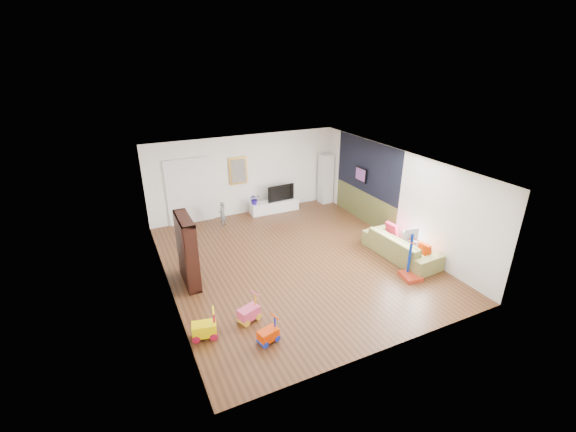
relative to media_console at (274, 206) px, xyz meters
name	(u,v)px	position (x,y,z in m)	size (l,w,h in m)	color
floor	(294,260)	(-0.90, -3.40, -0.20)	(6.50, 7.50, 0.00)	brown
ceiling	(295,163)	(-0.90, -3.40, 2.50)	(6.50, 7.50, 0.00)	white
wall_back	(245,175)	(-0.90, 0.35, 1.15)	(6.50, 0.00, 2.70)	white
wall_front	(390,290)	(-0.90, -7.15, 1.15)	(6.50, 0.00, 2.70)	silver
wall_left	(164,239)	(-4.15, -3.40, 1.15)	(0.00, 7.50, 2.70)	silver
wall_right	(395,195)	(2.35, -3.40, 1.15)	(0.00, 7.50, 2.70)	silver
navy_accent	(367,167)	(2.33, -2.00, 1.65)	(0.01, 3.20, 1.70)	black
olive_wainscot	(364,207)	(2.33, -2.00, 0.30)	(0.01, 3.20, 1.00)	brown
doorway	(190,192)	(-2.80, 0.31, 0.85)	(1.45, 0.06, 2.10)	white
painting_back	(238,171)	(-1.15, 0.31, 1.35)	(0.62, 0.06, 0.92)	gold
artwork_right	(361,175)	(2.27, -1.80, 1.35)	(0.04, 0.56, 0.46)	#7F3F8C
media_console	(274,206)	(0.00, 0.00, 0.00)	(1.72, 0.43, 0.40)	white
tall_cabinet	(326,179)	(2.08, 0.04, 0.71)	(0.42, 0.42, 1.82)	silver
bookshelf	(187,251)	(-3.65, -3.24, 0.65)	(0.31, 1.17, 1.71)	black
sofa	(401,246)	(1.79, -4.48, 0.12)	(2.23, 0.87, 0.65)	olive
basketball_hoop	(413,255)	(1.32, -5.42, 0.43)	(0.43, 0.53, 1.26)	#AE2D18
ride_on_yellow	(204,325)	(-3.84, -5.36, 0.11)	(0.47, 0.29, 0.63)	#FFE600
ride_on_orange	(268,331)	(-2.77, -6.01, 0.06)	(0.39, 0.24, 0.53)	#F83B00
ride_on_pink	(249,309)	(-2.88, -5.25, 0.09)	(0.44, 0.27, 0.59)	#E64272
child	(222,214)	(-1.97, -0.37, 0.20)	(0.29, 0.19, 0.81)	slate
tv	(280,192)	(0.21, 0.00, 0.49)	(0.99, 0.13, 0.57)	black
vase_plant	(254,199)	(-0.73, -0.01, 0.39)	(0.34, 0.29, 0.38)	#261492
pillow_left	(425,249)	(1.97, -5.14, 0.31)	(0.09, 0.35, 0.35)	#B32A00
pillow_center	(408,239)	(2.00, -4.49, 0.31)	(0.10, 0.36, 0.36)	white
pillow_right	(392,230)	(1.98, -3.84, 0.31)	(0.11, 0.41, 0.41)	#AA173B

